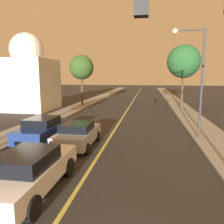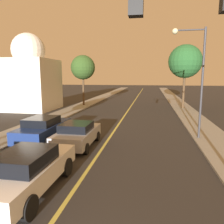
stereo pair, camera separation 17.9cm
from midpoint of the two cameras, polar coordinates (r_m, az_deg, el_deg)
road_surface at (r=38.22m, az=6.23°, el=3.17°), size 10.86×80.00×0.01m
sidewalk_left at (r=39.23m, az=-3.57°, el=3.44°), size 2.50×80.00×0.12m
sidewalk_right at (r=38.36m, az=16.25°, el=2.95°), size 2.50×80.00×0.12m
car_near_lane_front at (r=8.39m, az=-20.48°, el=-14.09°), size 1.88×4.62×1.55m
car_near_lane_second at (r=12.91m, az=-8.66°, el=-5.72°), size 1.97×4.00×1.43m
car_outer_lane_second at (r=14.27m, az=-17.16°, el=-4.21°), size 1.97×4.54×1.58m
streetlamp_right at (r=14.83m, az=21.16°, el=10.69°), size 2.03×0.36×6.89m
tree_left_far at (r=30.43m, az=-7.43°, el=11.43°), size 3.28×3.28×6.77m
tree_right_near at (r=28.76m, az=18.75°, el=12.38°), size 4.05×4.05×7.76m
domed_building_left at (r=28.48m, az=-20.47°, el=8.53°), size 5.80×5.80×9.09m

